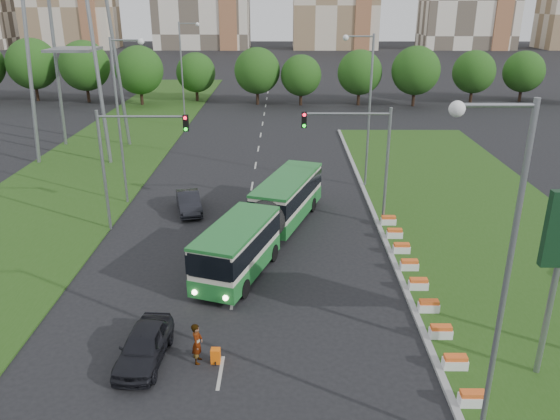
{
  "coord_description": "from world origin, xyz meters",
  "views": [
    {
      "loc": [
        -0.42,
        -24.53,
        14.45
      ],
      "look_at": [
        -0.61,
        5.92,
        2.6
      ],
      "focal_mm": 35.0,
      "sensor_mm": 36.0,
      "label": 1
    }
  ],
  "objects_px": {
    "traffic_mast_median": "(363,148)",
    "car_left_far": "(189,202)",
    "traffic_mast_left": "(127,152)",
    "pedestrian": "(197,343)",
    "articulated_bus": "(264,218)",
    "car_left_near": "(144,346)",
    "shopping_trolley": "(216,356)"
  },
  "relations": [
    {
      "from": "car_left_near",
      "to": "car_left_far",
      "type": "xyz_separation_m",
      "value": [
        -0.93,
        17.42,
        -0.02
      ]
    },
    {
      "from": "articulated_bus",
      "to": "shopping_trolley",
      "type": "bearing_deg",
      "value": -78.99
    },
    {
      "from": "traffic_mast_median",
      "to": "traffic_mast_left",
      "type": "xyz_separation_m",
      "value": [
        -15.16,
        -1.0,
        0.0
      ]
    },
    {
      "from": "car_left_near",
      "to": "traffic_mast_left",
      "type": "bearing_deg",
      "value": 109.59
    },
    {
      "from": "traffic_mast_left",
      "to": "pedestrian",
      "type": "height_order",
      "value": "traffic_mast_left"
    },
    {
      "from": "articulated_bus",
      "to": "car_left_far",
      "type": "xyz_separation_m",
      "value": [
        -5.59,
        5.36,
        -0.93
      ]
    },
    {
      "from": "traffic_mast_left",
      "to": "pedestrian",
      "type": "xyz_separation_m",
      "value": [
        6.36,
        -14.26,
        -4.42
      ]
    },
    {
      "from": "traffic_mast_left",
      "to": "articulated_bus",
      "type": "xyz_separation_m",
      "value": [
        8.73,
        -2.11,
        -3.69
      ]
    },
    {
      "from": "articulated_bus",
      "to": "pedestrian",
      "type": "bearing_deg",
      "value": -82.47
    },
    {
      "from": "traffic_mast_left",
      "to": "articulated_bus",
      "type": "distance_m",
      "value": 9.71
    },
    {
      "from": "articulated_bus",
      "to": "car_left_far",
      "type": "bearing_deg",
      "value": 154.77
    },
    {
      "from": "traffic_mast_median",
      "to": "pedestrian",
      "type": "bearing_deg",
      "value": -119.96
    },
    {
      "from": "traffic_mast_left",
      "to": "shopping_trolley",
      "type": "xyz_separation_m",
      "value": [
        7.11,
        -14.31,
        -5.02
      ]
    },
    {
      "from": "car_left_near",
      "to": "shopping_trolley",
      "type": "bearing_deg",
      "value": 1.04
    },
    {
      "from": "articulated_bus",
      "to": "traffic_mast_median",
      "type": "bearing_deg",
      "value": 44.43
    },
    {
      "from": "traffic_mast_left",
      "to": "articulated_bus",
      "type": "height_order",
      "value": "traffic_mast_left"
    },
    {
      "from": "pedestrian",
      "to": "shopping_trolley",
      "type": "bearing_deg",
      "value": -88.92
    },
    {
      "from": "traffic_mast_left",
      "to": "car_left_far",
      "type": "relative_size",
      "value": 1.81
    },
    {
      "from": "pedestrian",
      "to": "shopping_trolley",
      "type": "xyz_separation_m",
      "value": [
        0.75,
        -0.05,
        -0.59
      ]
    },
    {
      "from": "traffic_mast_median",
      "to": "articulated_bus",
      "type": "xyz_separation_m",
      "value": [
        -6.43,
        -3.11,
        -3.69
      ]
    },
    {
      "from": "car_left_far",
      "to": "traffic_mast_left",
      "type": "bearing_deg",
      "value": -148.95
    },
    {
      "from": "traffic_mast_left",
      "to": "car_left_far",
      "type": "distance_m",
      "value": 6.46
    },
    {
      "from": "traffic_mast_median",
      "to": "car_left_far",
      "type": "distance_m",
      "value": 13.06
    },
    {
      "from": "car_left_far",
      "to": "traffic_mast_median",
      "type": "bearing_deg",
      "value": -25.41
    },
    {
      "from": "pedestrian",
      "to": "traffic_mast_median",
      "type": "bearing_deg",
      "value": -25.31
    },
    {
      "from": "articulated_bus",
      "to": "car_left_far",
      "type": "distance_m",
      "value": 7.8
    },
    {
      "from": "traffic_mast_left",
      "to": "articulated_bus",
      "type": "bearing_deg",
      "value": -13.61
    },
    {
      "from": "traffic_mast_median",
      "to": "car_left_far",
      "type": "bearing_deg",
      "value": 169.41
    },
    {
      "from": "car_left_near",
      "to": "car_left_far",
      "type": "relative_size",
      "value": 0.99
    },
    {
      "from": "traffic_mast_median",
      "to": "articulated_bus",
      "type": "distance_m",
      "value": 8.04
    },
    {
      "from": "car_left_near",
      "to": "shopping_trolley",
      "type": "relative_size",
      "value": 6.51
    },
    {
      "from": "traffic_mast_median",
      "to": "articulated_bus",
      "type": "height_order",
      "value": "traffic_mast_median"
    }
  ]
}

